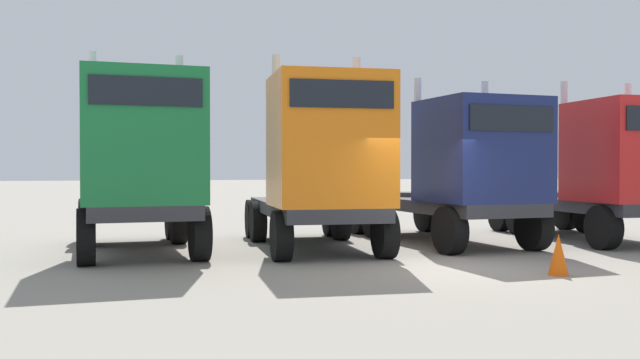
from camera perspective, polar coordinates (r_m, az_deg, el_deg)
ground at (r=13.56m, az=10.20°, el=-7.13°), size 200.00×200.00×0.00m
semi_truck_green at (r=15.39m, az=-14.48°, el=1.48°), size 2.88×5.96×4.47m
semi_truck_orange at (r=15.47m, az=0.23°, el=1.28°), size 2.86×6.32×4.48m
semi_truck_navy at (r=17.15m, az=11.67°, el=0.64°), size 3.04×6.55×4.09m
semi_truck_red at (r=19.07m, az=22.81°, el=0.71°), size 2.72×6.25×4.14m
traffic_cone_near at (r=13.10m, az=18.88°, el=-5.81°), size 0.36×0.36×0.74m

